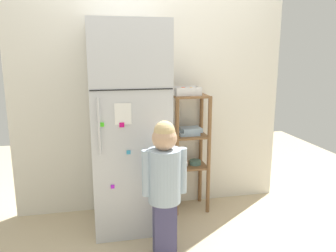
% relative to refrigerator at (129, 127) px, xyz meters
% --- Properties ---
extents(ground_plane, '(6.00, 6.00, 0.00)m').
position_rel_refrigerator_xyz_m(ground_plane, '(0.26, -0.02, -0.88)').
color(ground_plane, tan).
extents(kitchen_wall_back, '(2.59, 0.03, 2.26)m').
position_rel_refrigerator_xyz_m(kitchen_wall_back, '(0.26, 0.34, 0.25)').
color(kitchen_wall_back, silver).
rests_on(kitchen_wall_back, ground).
extents(refrigerator, '(0.64, 0.65, 1.76)m').
position_rel_refrigerator_xyz_m(refrigerator, '(0.00, 0.00, 0.00)').
color(refrigerator, silver).
rests_on(refrigerator, ground).
extents(child_standing, '(0.33, 0.25, 1.04)m').
position_rel_refrigerator_xyz_m(child_standing, '(0.20, -0.53, -0.25)').
color(child_standing, '#413E66').
rests_on(child_standing, ground).
extents(pantry_shelf_unit, '(0.34, 0.28, 1.12)m').
position_rel_refrigerator_xyz_m(pantry_shelf_unit, '(0.59, 0.16, -0.22)').
color(pantry_shelf_unit, brown).
rests_on(pantry_shelf_unit, ground).
extents(fruit_bin, '(0.25, 0.18, 0.08)m').
position_rel_refrigerator_xyz_m(fruit_bin, '(0.55, 0.17, 0.28)').
color(fruit_bin, white).
rests_on(fruit_bin, pantry_shelf_unit).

